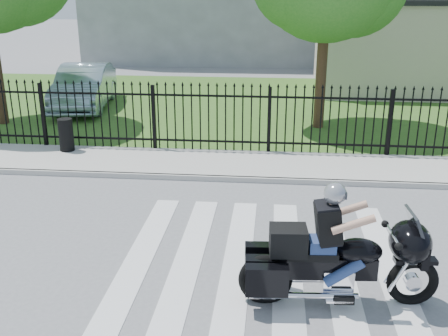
{
  "coord_description": "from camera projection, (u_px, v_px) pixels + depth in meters",
  "views": [
    {
      "loc": [
        0.11,
        -7.07,
        4.23
      ],
      "look_at": [
        -0.78,
        2.07,
        1.0
      ],
      "focal_mm": 42.0,
      "sensor_mm": 36.0,
      "label": 1
    }
  ],
  "objects": [
    {
      "name": "ground",
      "position": [
        261.0,
        275.0,
        8.05
      ],
      "size": [
        120.0,
        120.0,
        0.0
      ],
      "primitive_type": "plane",
      "color": "slate",
      "rests_on": "ground"
    },
    {
      "name": "crosswalk",
      "position": [
        261.0,
        275.0,
        8.05
      ],
      "size": [
        5.0,
        5.5,
        0.01
      ],
      "primitive_type": null,
      "color": "silver",
      "rests_on": "ground"
    },
    {
      "name": "sidewalk",
      "position": [
        268.0,
        166.0,
        12.73
      ],
      "size": [
        40.0,
        2.0,
        0.12
      ],
      "primitive_type": "cube",
      "color": "#ADAAA3",
      "rests_on": "ground"
    },
    {
      "name": "curb",
      "position": [
        267.0,
        180.0,
        11.79
      ],
      "size": [
        40.0,
        0.12,
        0.12
      ],
      "primitive_type": "cube",
      "color": "#ADAAA3",
      "rests_on": "ground"
    },
    {
      "name": "grass_strip",
      "position": [
        271.0,
        105.0,
        19.32
      ],
      "size": [
        40.0,
        12.0,
        0.02
      ],
      "primitive_type": "cube",
      "color": "#345A1F",
      "rests_on": "ground"
    },
    {
      "name": "iron_fence",
      "position": [
        269.0,
        122.0,
        13.39
      ],
      "size": [
        26.0,
        0.04,
        1.8
      ],
      "color": "black",
      "rests_on": "ground"
    },
    {
      "name": "building_low",
      "position": [
        441.0,
        47.0,
        21.86
      ],
      "size": [
        10.0,
        6.0,
        3.5
      ],
      "primitive_type": "cube",
      "color": "#C0B7A0",
      "rests_on": "ground"
    },
    {
      "name": "building_low_roof",
      "position": [
        448.0,
        1.0,
        21.24
      ],
      "size": [
        10.2,
        6.2,
        0.2
      ],
      "primitive_type": "cube",
      "color": "black",
      "rests_on": "building_low"
    },
    {
      "name": "motorcycle_rider",
      "position": [
        335.0,
        255.0,
        7.13
      ],
      "size": [
        2.77,
        0.95,
        1.83
      ],
      "rotation": [
        0.0,
        0.0,
        0.07
      ],
      "color": "black",
      "rests_on": "ground"
    },
    {
      "name": "parked_car",
      "position": [
        84.0,
        87.0,
        18.63
      ],
      "size": [
        2.28,
        4.83,
        1.53
      ],
      "primitive_type": "imported",
      "rotation": [
        0.0,
        0.0,
        0.15
      ],
      "color": "#91AAB7",
      "rests_on": "grass_strip"
    },
    {
      "name": "litter_bin",
      "position": [
        66.0,
        135.0,
        13.56
      ],
      "size": [
        0.5,
        0.5,
        0.85
      ],
      "primitive_type": "cylinder",
      "rotation": [
        0.0,
        0.0,
        0.41
      ],
      "color": "black",
      "rests_on": "sidewalk"
    }
  ]
}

